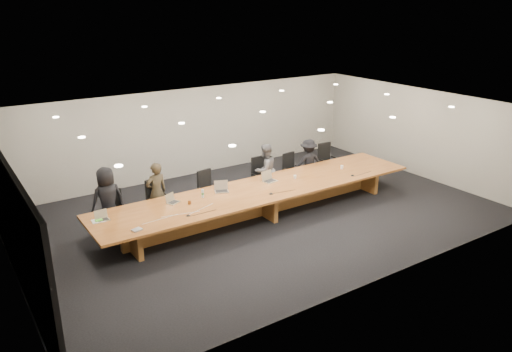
{
  "coord_description": "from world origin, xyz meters",
  "views": [
    {
      "loc": [
        -6.84,
        -10.01,
        5.36
      ],
      "look_at": [
        0.0,
        0.3,
        1.0
      ],
      "focal_mm": 35.0,
      "sensor_mm": 36.0,
      "label": 1
    }
  ],
  "objects_px": {
    "chair_left": "(159,200)",
    "mic_left": "(188,215)",
    "chair_mid_left": "(209,189)",
    "person_a": "(108,200)",
    "av_box": "(137,230)",
    "conference_table": "(262,196)",
    "chair_right": "(293,170)",
    "laptop_d": "(270,176)",
    "paper_cup_near": "(295,177)",
    "water_bottle": "(203,194)",
    "laptop_c": "(222,187)",
    "chair_mid_right": "(263,176)",
    "mic_right": "(353,175)",
    "mic_center": "(271,193)",
    "person_b": "(157,192)",
    "person_d": "(308,162)",
    "person_c": "(265,170)",
    "laptop_b": "(173,198)",
    "chair_far_right": "(328,161)",
    "laptop_a": "(102,216)",
    "amber_mug": "(189,202)",
    "paper_cup_far": "(342,167)",
    "chair_far_left": "(116,211)"
  },
  "relations": [
    {
      "from": "mic_center",
      "to": "chair_far_right",
      "type": "bearing_deg",
      "value": 26.53
    },
    {
      "from": "chair_mid_left",
      "to": "paper_cup_far",
      "type": "bearing_deg",
      "value": -27.13
    },
    {
      "from": "chair_mid_right",
      "to": "mic_right",
      "type": "height_order",
      "value": "chair_mid_right"
    },
    {
      "from": "chair_left",
      "to": "person_a",
      "type": "relative_size",
      "value": 0.67
    },
    {
      "from": "chair_far_right",
      "to": "paper_cup_near",
      "type": "xyz_separation_m",
      "value": [
        -2.2,
        -1.12,
        0.23
      ]
    },
    {
      "from": "conference_table",
      "to": "chair_left",
      "type": "distance_m",
      "value": 2.67
    },
    {
      "from": "chair_left",
      "to": "chair_mid_left",
      "type": "distance_m",
      "value": 1.44
    },
    {
      "from": "chair_right",
      "to": "person_c",
      "type": "xyz_separation_m",
      "value": [
        -1.08,
        -0.09,
        0.24
      ]
    },
    {
      "from": "chair_left",
      "to": "water_bottle",
      "type": "bearing_deg",
      "value": -63.56
    },
    {
      "from": "av_box",
      "to": "mic_center",
      "type": "bearing_deg",
      "value": -12.18
    },
    {
      "from": "person_b",
      "to": "chair_mid_right",
      "type": "bearing_deg",
      "value": 175.95
    },
    {
      "from": "conference_table",
      "to": "chair_right",
      "type": "relative_size",
      "value": 8.47
    },
    {
      "from": "chair_far_left",
      "to": "laptop_c",
      "type": "distance_m",
      "value": 2.65
    },
    {
      "from": "laptop_d",
      "to": "paper_cup_near",
      "type": "distance_m",
      "value": 0.74
    },
    {
      "from": "chair_mid_left",
      "to": "av_box",
      "type": "xyz_separation_m",
      "value": [
        -2.71,
        -1.79,
        0.23
      ]
    },
    {
      "from": "person_d",
      "to": "laptop_d",
      "type": "distance_m",
      "value": 2.18
    },
    {
      "from": "water_bottle",
      "to": "paper_cup_far",
      "type": "bearing_deg",
      "value": -3.3
    },
    {
      "from": "laptop_d",
      "to": "water_bottle",
      "type": "xyz_separation_m",
      "value": [
        -2.05,
        -0.02,
        -0.04
      ]
    },
    {
      "from": "chair_mid_left",
      "to": "mic_center",
      "type": "xyz_separation_m",
      "value": [
        0.88,
        -1.64,
        0.23
      ]
    },
    {
      "from": "conference_table",
      "to": "chair_mid_right",
      "type": "distance_m",
      "value": 1.5
    },
    {
      "from": "paper_cup_far",
      "to": "conference_table",
      "type": "bearing_deg",
      "value": -179.25
    },
    {
      "from": "laptop_c",
      "to": "av_box",
      "type": "height_order",
      "value": "laptop_c"
    },
    {
      "from": "person_a",
      "to": "av_box",
      "type": "xyz_separation_m",
      "value": [
        0.02,
        -1.87,
        -0.05
      ]
    },
    {
      "from": "chair_mid_right",
      "to": "paper_cup_near",
      "type": "bearing_deg",
      "value": -74.33
    },
    {
      "from": "laptop_d",
      "to": "paper_cup_far",
      "type": "xyz_separation_m",
      "value": [
        2.36,
        -0.27,
        -0.09
      ]
    },
    {
      "from": "person_a",
      "to": "av_box",
      "type": "relative_size",
      "value": 8.04
    },
    {
      "from": "av_box",
      "to": "mic_left",
      "type": "height_order",
      "value": "av_box"
    },
    {
      "from": "chair_far_left",
      "to": "chair_right",
      "type": "distance_m",
      "value": 5.44
    },
    {
      "from": "chair_left",
      "to": "chair_far_right",
      "type": "bearing_deg",
      "value": -13.37
    },
    {
      "from": "chair_far_right",
      "to": "mic_right",
      "type": "bearing_deg",
      "value": -109.16
    },
    {
      "from": "chair_far_right",
      "to": "laptop_a",
      "type": "height_order",
      "value": "chair_far_right"
    },
    {
      "from": "water_bottle",
      "to": "laptop_c",
      "type": "bearing_deg",
      "value": 7.12
    },
    {
      "from": "person_b",
      "to": "amber_mug",
      "type": "xyz_separation_m",
      "value": [
        0.38,
        -1.09,
        0.02
      ]
    },
    {
      "from": "conference_table",
      "to": "laptop_b",
      "type": "height_order",
      "value": "laptop_b"
    },
    {
      "from": "mic_left",
      "to": "chair_right",
      "type": "bearing_deg",
      "value": 21.93
    },
    {
      "from": "chair_left",
      "to": "mic_left",
      "type": "distance_m",
      "value": 1.76
    },
    {
      "from": "chair_far_right",
      "to": "person_a",
      "type": "relative_size",
      "value": 0.69
    },
    {
      "from": "person_c",
      "to": "mic_right",
      "type": "xyz_separation_m",
      "value": [
        1.78,
        -1.72,
        -0.01
      ]
    },
    {
      "from": "chair_mid_right",
      "to": "laptop_a",
      "type": "distance_m",
      "value": 5.03
    },
    {
      "from": "person_a",
      "to": "laptop_b",
      "type": "relative_size",
      "value": 5.64
    },
    {
      "from": "chair_left",
      "to": "av_box",
      "type": "relative_size",
      "value": 5.36
    },
    {
      "from": "water_bottle",
      "to": "laptop_d",
      "type": "bearing_deg",
      "value": 0.46
    },
    {
      "from": "chair_right",
      "to": "mic_center",
      "type": "xyz_separation_m",
      "value": [
        -2.0,
        -1.69,
        0.23
      ]
    },
    {
      "from": "person_d",
      "to": "person_c",
      "type": "bearing_deg",
      "value": 11.36
    },
    {
      "from": "chair_far_right",
      "to": "water_bottle",
      "type": "distance_m",
      "value": 5.07
    },
    {
      "from": "conference_table",
      "to": "laptop_c",
      "type": "bearing_deg",
      "value": 160.24
    },
    {
      "from": "laptop_d",
      "to": "paper_cup_far",
      "type": "distance_m",
      "value": 2.37
    },
    {
      "from": "mic_center",
      "to": "person_b",
      "type": "bearing_deg",
      "value": 145.52
    },
    {
      "from": "chair_mid_left",
      "to": "mic_left",
      "type": "relative_size",
      "value": 10.16
    },
    {
      "from": "chair_far_right",
      "to": "amber_mug",
      "type": "height_order",
      "value": "chair_far_right"
    }
  ]
}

